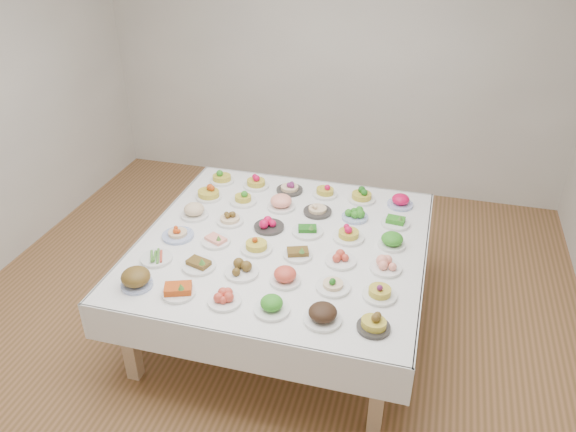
% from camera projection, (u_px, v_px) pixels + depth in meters
% --- Properties ---
extents(room_envelope, '(5.02, 5.02, 2.81)m').
position_uv_depth(room_envelope, '(258.00, 98.00, 3.56)').
color(room_envelope, '#93613D').
rests_on(room_envelope, ground).
extents(display_table, '(2.07, 2.07, 0.75)m').
position_uv_depth(display_table, '(283.00, 249.00, 4.14)').
color(display_table, white).
rests_on(display_table, ground).
extents(dish_0, '(0.22, 0.22, 0.13)m').
position_uv_depth(dish_0, '(136.00, 279.00, 3.62)').
color(dish_0, '#4C66B2').
rests_on(dish_0, display_table).
extents(dish_1, '(0.21, 0.21, 0.10)m').
position_uv_depth(dish_1, '(178.00, 289.00, 3.56)').
color(dish_1, white).
rests_on(dish_1, display_table).
extents(dish_2, '(0.21, 0.21, 0.09)m').
position_uv_depth(dish_2, '(224.00, 298.00, 3.48)').
color(dish_2, white).
rests_on(dish_2, display_table).
extents(dish_3, '(0.22, 0.22, 0.12)m').
position_uv_depth(dish_3, '(272.00, 304.00, 3.41)').
color(dish_3, white).
rests_on(dish_3, display_table).
extents(dish_4, '(0.23, 0.23, 0.12)m').
position_uv_depth(dish_4, '(323.00, 314.00, 3.33)').
color(dish_4, white).
rests_on(dish_4, display_table).
extents(dish_5, '(0.20, 0.20, 0.12)m').
position_uv_depth(dish_5, '(374.00, 322.00, 3.27)').
color(dish_5, '#2E2B29').
rests_on(dish_5, display_table).
extents(dish_6, '(0.22, 0.22, 0.05)m').
position_uv_depth(dish_6, '(157.00, 257.00, 3.89)').
color(dish_6, white).
rests_on(dish_6, display_table).
extents(dish_7, '(0.23, 0.23, 0.11)m').
position_uv_depth(dish_7, '(199.00, 262.00, 3.80)').
color(dish_7, white).
rests_on(dish_7, display_table).
extents(dish_8, '(0.23, 0.23, 0.10)m').
position_uv_depth(dish_8, '(242.00, 268.00, 3.74)').
color(dish_8, white).
rests_on(dish_8, display_table).
extents(dish_9, '(0.20, 0.20, 0.11)m').
position_uv_depth(dish_9, '(285.00, 276.00, 3.66)').
color(dish_9, white).
rests_on(dish_9, display_table).
extents(dish_10, '(0.22, 0.22, 0.11)m').
position_uv_depth(dish_10, '(333.00, 283.00, 3.60)').
color(dish_10, white).
rests_on(dish_10, display_table).
extents(dish_11, '(0.22, 0.22, 0.12)m').
position_uv_depth(dish_11, '(380.00, 290.00, 3.53)').
color(dish_11, white).
rests_on(dish_11, display_table).
extents(dish_12, '(0.23, 0.23, 0.11)m').
position_uv_depth(dish_12, '(178.00, 231.00, 4.13)').
color(dish_12, '#4C66B2').
rests_on(dish_12, display_table).
extents(dish_13, '(0.21, 0.21, 0.09)m').
position_uv_depth(dish_13, '(216.00, 239.00, 4.07)').
color(dish_13, white).
rests_on(dish_13, display_table).
extents(dish_14, '(0.22, 0.22, 0.11)m').
position_uv_depth(dish_14, '(256.00, 245.00, 3.98)').
color(dish_14, white).
rests_on(dish_14, display_table).
extents(dish_15, '(0.20, 0.20, 0.09)m').
position_uv_depth(dish_15, '(298.00, 252.00, 3.92)').
color(dish_15, white).
rests_on(dish_15, display_table).
extents(dish_16, '(0.21, 0.21, 0.09)m').
position_uv_depth(dish_16, '(341.00, 258.00, 3.86)').
color(dish_16, white).
rests_on(dish_16, display_table).
extents(dish_17, '(0.21, 0.21, 0.10)m').
position_uv_depth(dish_17, '(386.00, 264.00, 3.78)').
color(dish_17, white).
rests_on(dish_17, display_table).
extents(dish_18, '(0.21, 0.21, 0.12)m').
position_uv_depth(dish_18, '(194.00, 210.00, 4.39)').
color(dish_18, white).
rests_on(dish_18, display_table).
extents(dish_19, '(0.20, 0.20, 0.12)m').
position_uv_depth(dish_19, '(230.00, 216.00, 4.31)').
color(dish_19, white).
rests_on(dish_19, display_table).
extents(dish_20, '(0.23, 0.23, 0.10)m').
position_uv_depth(dish_20, '(269.00, 223.00, 4.24)').
color(dish_20, '#2E2B29').
rests_on(dish_20, display_table).
extents(dish_21, '(0.23, 0.23, 0.10)m').
position_uv_depth(dish_21, '(307.00, 229.00, 4.19)').
color(dish_21, white).
rests_on(dish_21, display_table).
extents(dish_22, '(0.23, 0.23, 0.14)m').
position_uv_depth(dish_22, '(349.00, 231.00, 4.10)').
color(dish_22, white).
rests_on(dish_22, display_table).
extents(dish_23, '(0.20, 0.20, 0.10)m').
position_uv_depth(dish_23, '(392.00, 241.00, 4.03)').
color(dish_23, white).
rests_on(dish_23, display_table).
extents(dish_24, '(0.23, 0.22, 0.14)m').
position_uv_depth(dish_24, '(208.00, 191.00, 4.64)').
color(dish_24, white).
rests_on(dish_24, display_table).
extents(dish_25, '(0.22, 0.22, 0.12)m').
position_uv_depth(dish_25, '(243.00, 197.00, 4.58)').
color(dish_25, white).
rests_on(dish_25, display_table).
extents(dish_26, '(0.25, 0.25, 0.14)m').
position_uv_depth(dish_26, '(281.00, 201.00, 4.50)').
color(dish_26, white).
rests_on(dish_26, display_table).
extents(dish_27, '(0.22, 0.22, 0.11)m').
position_uv_depth(dish_27, '(318.00, 208.00, 4.44)').
color(dish_27, '#2E2B29').
rests_on(dish_27, display_table).
extents(dish_28, '(0.20, 0.20, 0.09)m').
position_uv_depth(dish_28, '(355.00, 214.00, 4.37)').
color(dish_28, '#4C66B2').
rests_on(dish_28, display_table).
extents(dish_29, '(0.22, 0.22, 0.09)m').
position_uv_depth(dish_29, '(396.00, 221.00, 4.29)').
color(dish_29, white).
rests_on(dish_29, display_table).
extents(dish_30, '(0.20, 0.20, 0.13)m').
position_uv_depth(dish_30, '(222.00, 176.00, 4.89)').
color(dish_30, white).
rests_on(dish_30, display_table).
extents(dish_31, '(0.23, 0.22, 0.14)m').
position_uv_depth(dish_31, '(256.00, 180.00, 4.81)').
color(dish_31, white).
rests_on(dish_31, display_table).
extents(dish_32, '(0.22, 0.22, 0.12)m').
position_uv_depth(dish_32, '(290.00, 186.00, 4.75)').
color(dish_32, '#2E2B29').
rests_on(dish_32, display_table).
extents(dish_33, '(0.20, 0.20, 0.11)m').
position_uv_depth(dish_33, '(325.00, 190.00, 4.69)').
color(dish_33, white).
rests_on(dish_33, display_table).
extents(dish_34, '(0.22, 0.22, 0.14)m').
position_uv_depth(dish_34, '(362.00, 194.00, 4.61)').
color(dish_34, white).
rests_on(dish_34, display_table).
extents(dish_35, '(0.21, 0.21, 0.11)m').
position_uv_depth(dish_35, '(401.00, 200.00, 4.54)').
color(dish_35, '#4C66B2').
rests_on(dish_35, display_table).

